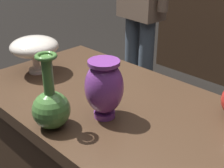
# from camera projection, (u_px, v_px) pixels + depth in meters

# --- Properties ---
(vase_centerpiece) EXTENTS (0.13, 0.13, 0.20)m
(vase_centerpiece) POSITION_uv_depth(u_px,v_px,m) (104.00, 87.00, 0.98)
(vase_centerpiece) COLOR #7A388E
(vase_centerpiece) RESTS_ON display_plinth
(vase_tall_behind) EXTENTS (0.21, 0.21, 0.16)m
(vase_tall_behind) POSITION_uv_depth(u_px,v_px,m) (34.00, 47.00, 1.31)
(vase_tall_behind) COLOR silver
(vase_tall_behind) RESTS_ON display_plinth
(vase_left_accent) EXTENTS (0.12, 0.12, 0.25)m
(vase_left_accent) POSITION_uv_depth(u_px,v_px,m) (51.00, 106.00, 0.95)
(vase_left_accent) COLOR #477A38
(vase_left_accent) RESTS_ON display_plinth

